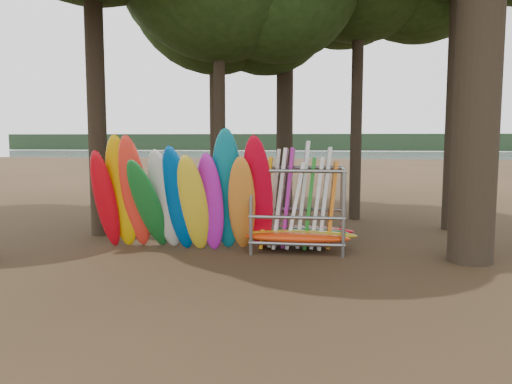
# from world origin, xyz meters

# --- Properties ---
(ground) EXTENTS (120.00, 120.00, 0.00)m
(ground) POSITION_xyz_m (0.00, 0.00, 0.00)
(ground) COLOR #47331E
(ground) RESTS_ON ground
(lake) EXTENTS (160.00, 160.00, 0.00)m
(lake) POSITION_xyz_m (0.00, 60.00, 0.00)
(lake) COLOR gray
(lake) RESTS_ON ground
(far_shore) EXTENTS (160.00, 4.00, 4.00)m
(far_shore) POSITION_xyz_m (0.00, 110.00, 2.00)
(far_shore) COLOR black
(far_shore) RESTS_ON ground
(kayak_row) EXTENTS (4.67, 1.94, 3.23)m
(kayak_row) POSITION_xyz_m (-2.03, 0.13, 1.36)
(kayak_row) COLOR red
(kayak_row) RESTS_ON ground
(storage_rack) EXTENTS (3.01, 1.57, 2.80)m
(storage_rack) POSITION_xyz_m (0.91, 0.79, 1.00)
(storage_rack) COLOR gray
(storage_rack) RESTS_ON ground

